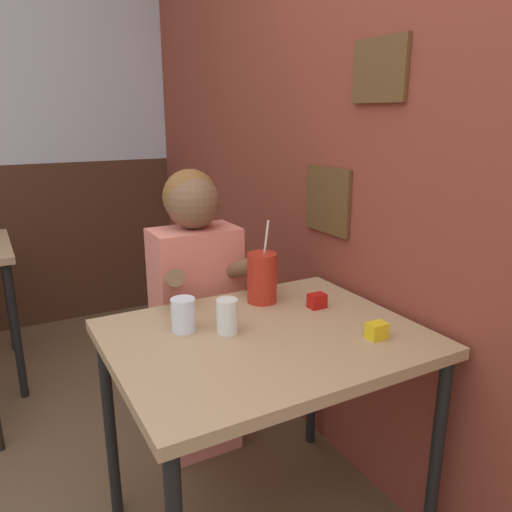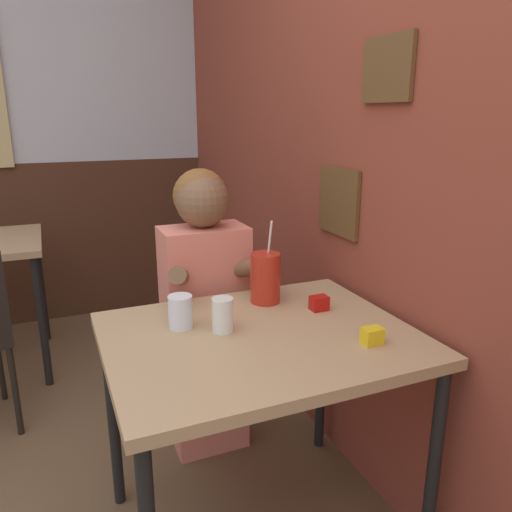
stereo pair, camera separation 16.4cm
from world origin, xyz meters
The scene contains 9 objects.
brick_wall_right centered at (1.17, 1.33, 1.35)m, with size 0.08×4.66×2.70m.
back_wall centered at (-0.01, 2.69, 1.36)m, with size 5.29×0.09×2.70m.
main_table centered at (0.65, 0.36, 0.68)m, with size 0.94×0.75×0.76m.
person_seated centered at (0.64, 0.90, 0.64)m, with size 0.42×0.41×1.21m.
cocktail_pitcher centered at (0.77, 0.60, 0.85)m, with size 0.11×0.11×0.30m.
glass_near_pitcher centered at (0.43, 0.50, 0.81)m, with size 0.08×0.08×0.11m.
glass_center centered at (0.55, 0.42, 0.81)m, with size 0.07×0.07×0.11m.
condiment_ketchup centered at (0.91, 0.45, 0.78)m, with size 0.06×0.04×0.05m.
condiment_mustard centered at (0.92, 0.16, 0.78)m, with size 0.06×0.04×0.05m.
Camera 2 is at (0.08, -0.95, 1.41)m, focal length 35.00 mm.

